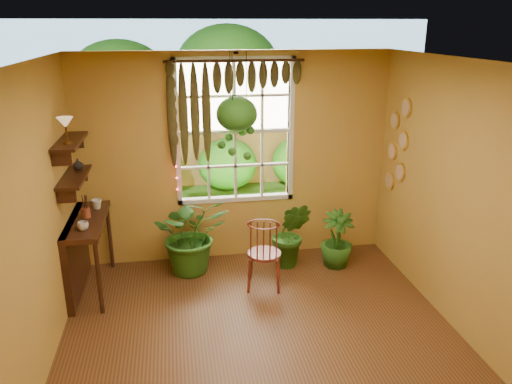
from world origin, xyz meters
TOP-DOWN VIEW (x-y plane):
  - floor at (0.00, 0.00)m, footprint 4.50×4.50m
  - ceiling at (0.00, 0.00)m, footprint 4.50×4.50m
  - wall_back at (0.00, 2.25)m, footprint 4.00×0.00m
  - wall_left at (-2.00, 0.00)m, footprint 0.00×4.50m
  - wall_right at (2.00, 0.00)m, footprint 0.00×4.50m
  - window at (0.00, 2.28)m, footprint 1.52×0.10m
  - valance_vine at (-0.08, 2.16)m, footprint 1.70×0.12m
  - string_lights at (-0.76, 2.19)m, footprint 0.03×0.03m
  - wall_plates at (1.98, 1.79)m, footprint 0.04×0.32m
  - counter_ledge at (-1.91, 1.60)m, footprint 0.40×1.20m
  - shelf_lower at (-1.88, 1.60)m, footprint 0.25×0.90m
  - shelf_upper at (-1.88, 1.60)m, footprint 0.25×0.90m
  - backyard at (0.24, 6.87)m, footprint 14.00×10.00m
  - windsor_chair at (0.21, 1.31)m, footprint 0.48×0.50m
  - potted_plant_left at (-0.61, 1.87)m, footprint 0.99×0.88m
  - potted_plant_mid at (0.64, 1.80)m, footprint 0.60×0.54m
  - potted_plant_right at (1.23, 1.70)m, footprint 0.43×0.43m
  - hanging_basket at (-0.00, 2.05)m, footprint 0.50×0.50m
  - cup_a at (-1.78, 1.27)m, footprint 0.14×0.14m
  - cup_b at (-1.72, 1.92)m, footprint 0.15×0.15m
  - brush_jar at (-1.80, 1.64)m, footprint 0.09×0.09m
  - shelf_vase at (-1.87, 1.85)m, footprint 0.15×0.15m
  - tiffany_lamp at (-1.86, 1.41)m, footprint 0.17×0.17m

SIDE VIEW (x-z plane):
  - floor at x=0.00m, z-range 0.00..0.00m
  - windsor_chair at x=0.21m, z-range -0.23..0.85m
  - potted_plant_right at x=1.23m, z-range 0.00..0.74m
  - potted_plant_mid at x=0.64m, z-range 0.00..0.89m
  - potted_plant_left at x=-0.61m, z-range 0.00..1.02m
  - counter_ledge at x=-1.91m, z-range 0.10..1.00m
  - cup_a at x=-1.78m, z-range 0.90..0.99m
  - cup_b at x=-1.72m, z-range 0.90..1.01m
  - brush_jar at x=-1.80m, z-range 0.86..1.20m
  - backyard at x=0.24m, z-range -4.72..7.28m
  - wall_back at x=0.00m, z-range -0.65..3.35m
  - wall_left at x=-2.00m, z-range -0.90..3.60m
  - wall_right at x=2.00m, z-range -0.90..3.60m
  - shelf_lower at x=-1.88m, z-range 1.38..1.42m
  - shelf_vase at x=-1.87m, z-range 1.42..1.54m
  - wall_plates at x=1.98m, z-range 1.00..2.10m
  - window at x=0.00m, z-range 0.77..2.63m
  - string_lights at x=-0.76m, z-range 0.98..2.52m
  - shelf_upper at x=-1.88m, z-range 1.78..1.82m
  - hanging_basket at x=0.00m, z-range 1.28..2.57m
  - tiffany_lamp at x=-1.86m, z-range 1.88..2.16m
  - valance_vine at x=-0.08m, z-range 1.73..2.83m
  - ceiling at x=0.00m, z-range 2.70..2.70m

